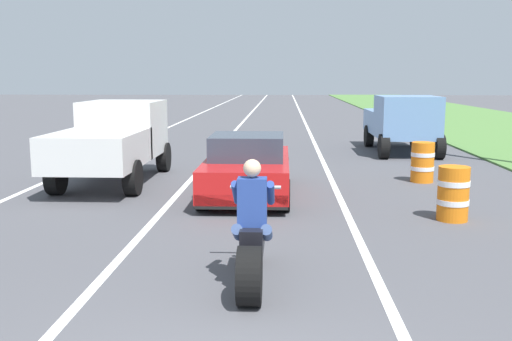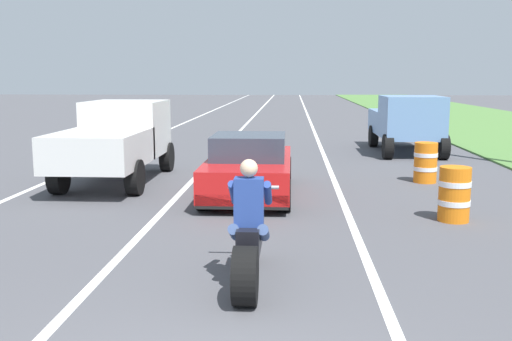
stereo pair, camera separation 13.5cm
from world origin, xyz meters
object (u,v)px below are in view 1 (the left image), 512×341
Objects in this scene: motorcycle_with_rider at (252,241)px; sports_car_red at (248,167)px; pickup_truck_left_lane_white at (114,138)px; construction_barrel_nearest at (453,193)px; construction_barrel_mid at (423,162)px; pickup_truck_right_shoulder_light_blue at (401,120)px.

motorcycle_with_rider reaches higher than sports_car_red.
construction_barrel_nearest is (7.31, -3.59, -0.60)m from pickup_truck_left_lane_white.
pickup_truck_left_lane_white is at bearing 153.85° from construction_barrel_nearest.
sports_car_red is 3.76m from pickup_truck_left_lane_white.
construction_barrel_nearest and construction_barrel_mid have the same top height.
pickup_truck_right_shoulder_light_blue is 9.90m from construction_barrel_nearest.
pickup_truck_right_shoulder_light_blue is at bearing 71.59° from motorcycle_with_rider.
pickup_truck_right_shoulder_light_blue is at bearing 37.00° from pickup_truck_left_lane_white.
sports_car_red is at bearing -156.37° from construction_barrel_mid.
pickup_truck_right_shoulder_light_blue is (8.29, 6.24, 0.00)m from pickup_truck_left_lane_white.
sports_car_red reaches higher than construction_barrel_mid.
construction_barrel_mid is (0.37, 3.96, 0.00)m from construction_barrel_nearest.
motorcycle_with_rider is 8.15m from pickup_truck_left_lane_white.
pickup_truck_right_shoulder_light_blue is 4.80× the size of construction_barrel_nearest.
motorcycle_with_rider is 0.51× the size of sports_car_red.
pickup_truck_left_lane_white reaches higher than construction_barrel_nearest.
motorcycle_with_rider is 8.48m from construction_barrel_mid.
pickup_truck_left_lane_white is 8.17m from construction_barrel_nearest.
motorcycle_with_rider is at bearing -117.05° from construction_barrel_mid.
construction_barrel_mid is (3.86, 7.55, -0.09)m from motorcycle_with_rider.
construction_barrel_nearest is 1.00× the size of construction_barrel_mid.
pickup_truck_right_shoulder_light_blue is 5.93m from construction_barrel_mid.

